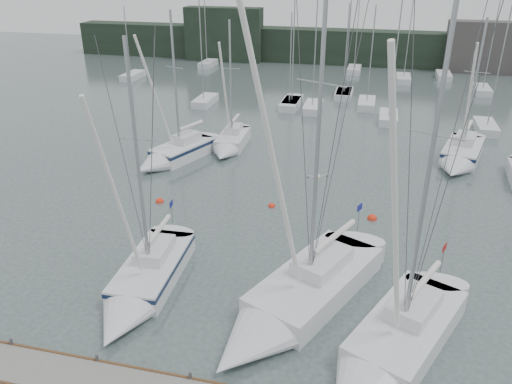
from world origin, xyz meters
TOP-DOWN VIEW (x-y plane):
  - ground at (0.00, 0.00)m, footprint 160.00×160.00m
  - far_treeline at (0.00, 62.00)m, footprint 90.00×4.00m
  - far_building_left at (-20.00, 60.00)m, footprint 12.00×3.00m
  - far_building_right at (18.00, 60.00)m, footprint 10.00×3.00m
  - mast_forest at (5.97, 42.35)m, footprint 58.30×28.10m
  - sailboat_near_left at (-6.33, 0.70)m, footprint 3.05×9.19m
  - sailboat_near_center at (0.92, 0.78)m, footprint 7.70×11.66m
  - sailboat_near_right at (5.38, -1.24)m, footprint 6.74×10.04m
  - sailboat_mid_a at (-11.61, 17.58)m, footprint 5.28×8.29m
  - sailboat_mid_b at (-7.86, 21.32)m, footprint 2.45×6.85m
  - sailboat_mid_d at (10.98, 22.56)m, footprint 4.75×8.57m
  - buoy_a at (-2.12, 11.80)m, footprint 0.48×0.48m
  - buoy_b at (4.49, 11.59)m, footprint 0.62×0.62m
  - buoy_c at (-9.70, 10.65)m, footprint 0.56×0.56m
  - seagull at (1.74, 3.10)m, footprint 0.88×0.46m

SIDE VIEW (x-z plane):
  - ground at x=0.00m, z-range 0.00..0.00m
  - buoy_a at x=-2.12m, z-range -0.24..0.24m
  - buoy_b at x=4.49m, z-range -0.31..0.31m
  - buoy_c at x=-9.70m, z-range -0.28..0.28m
  - mast_forest at x=5.97m, z-range -6.74..7.71m
  - sailboat_mid_b at x=-7.86m, z-range -5.16..6.20m
  - sailboat_near_left at x=-6.33m, z-range -6.05..7.12m
  - sailboat_near_right at x=5.38m, z-range -7.54..8.67m
  - sailboat_near_center at x=0.92m, z-range -8.45..9.62m
  - sailboat_mid_d at x=10.98m, z-range -5.41..6.63m
  - sailboat_mid_a at x=-11.61m, z-range -5.62..6.85m
  - far_treeline at x=0.00m, z-range 0.00..5.00m
  - far_building_right at x=18.00m, z-range 0.00..7.00m
  - far_building_left at x=-20.00m, z-range 0.00..8.00m
  - seagull at x=1.74m, z-range 6.22..6.40m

